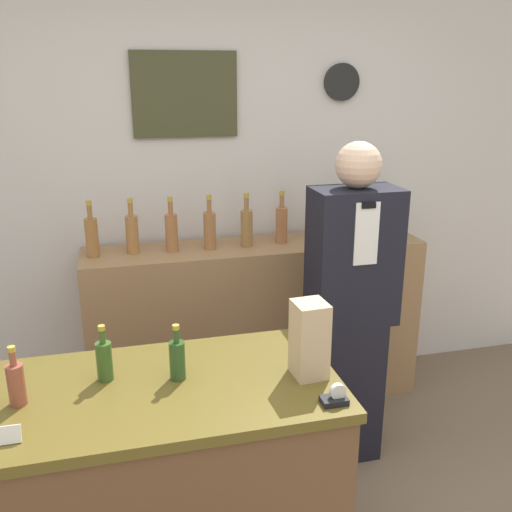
{
  "coord_description": "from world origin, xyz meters",
  "views": [
    {
      "loc": [
        -0.56,
        -1.39,
        1.98
      ],
      "look_at": [
        0.06,
        1.09,
        1.16
      ],
      "focal_mm": 40.0,
      "sensor_mm": 36.0,
      "label": 1
    }
  ],
  "objects_px": {
    "tape_dispenser": "(335,397)",
    "shopkeeper": "(351,309)",
    "paper_bag": "(309,339)",
    "potted_plant": "(383,210)"
  },
  "relations": [
    {
      "from": "shopkeeper",
      "to": "paper_bag",
      "type": "height_order",
      "value": "shopkeeper"
    },
    {
      "from": "shopkeeper",
      "to": "potted_plant",
      "type": "height_order",
      "value": "shopkeeper"
    },
    {
      "from": "potted_plant",
      "to": "paper_bag",
      "type": "distance_m",
      "value": 1.65
    },
    {
      "from": "tape_dispenser",
      "to": "potted_plant",
      "type": "bearing_deg",
      "value": 59.2
    },
    {
      "from": "shopkeeper",
      "to": "tape_dispenser",
      "type": "height_order",
      "value": "shopkeeper"
    },
    {
      "from": "paper_bag",
      "to": "tape_dispenser",
      "type": "bearing_deg",
      "value": -83.29
    },
    {
      "from": "paper_bag",
      "to": "tape_dispenser",
      "type": "relative_size",
      "value": 3.21
    },
    {
      "from": "tape_dispenser",
      "to": "shopkeeper",
      "type": "bearing_deg",
      "value": 63.54
    },
    {
      "from": "paper_bag",
      "to": "tape_dispenser",
      "type": "xyz_separation_m",
      "value": [
        0.02,
        -0.21,
        -0.12
      ]
    },
    {
      "from": "potted_plant",
      "to": "paper_bag",
      "type": "xyz_separation_m",
      "value": [
        -0.95,
        -1.35,
        -0.12
      ]
    }
  ]
}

